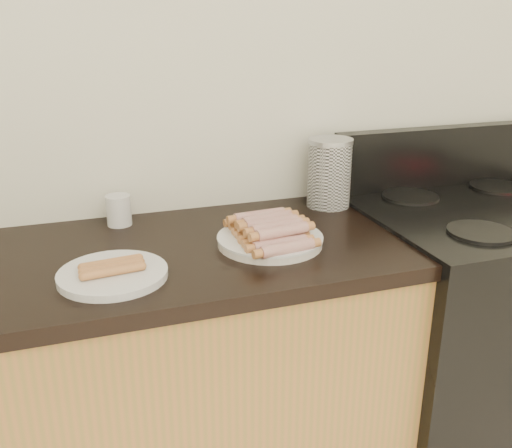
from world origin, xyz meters
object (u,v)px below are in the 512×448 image
object	(u,v)px
canister	(329,173)
mug	(119,210)
stove	(470,338)
main_plate	(270,241)
side_plate	(113,274)

from	to	relation	value
canister	mug	bearing A→B (deg)	177.22
stove	mug	size ratio (longest dim) A/B	10.41
canister	main_plate	bearing A→B (deg)	-138.90
side_plate	mug	distance (m)	0.36
main_plate	mug	distance (m)	0.45
stove	main_plate	size ratio (longest dim) A/B	3.33
canister	mug	size ratio (longest dim) A/B	2.44
stove	mug	world-z (taller)	mug
side_plate	canister	distance (m)	0.77
canister	mug	distance (m)	0.65
stove	canister	distance (m)	0.74
stove	canister	bearing A→B (deg)	154.18
main_plate	mug	bearing A→B (deg)	142.06
main_plate	mug	world-z (taller)	mug
stove	mug	xyz separation A→B (m)	(-1.08, 0.24, 0.49)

